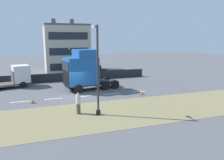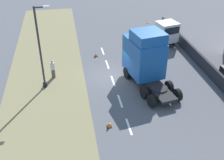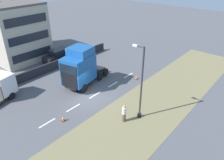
{
  "view_description": "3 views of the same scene",
  "coord_description": "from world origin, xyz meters",
  "px_view_note": "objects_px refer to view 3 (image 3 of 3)",
  "views": [
    {
      "loc": [
        -22.45,
        3.75,
        6.21
      ],
      "look_at": [
        -2.37,
        -3.06,
        2.07
      ],
      "focal_mm": 35.0,
      "sensor_mm": 36.0,
      "label": 1
    },
    {
      "loc": [
        -3.92,
        -22.12,
        13.32
      ],
      "look_at": [
        -0.47,
        -2.81,
        1.4
      ],
      "focal_mm": 45.0,
      "sensor_mm": 36.0,
      "label": 2
    },
    {
      "loc": [
        -14.95,
        14.02,
        13.21
      ],
      "look_at": [
        -2.78,
        -0.4,
        3.02
      ],
      "focal_mm": 35.0,
      "sensor_mm": 36.0,
      "label": 3
    }
  ],
  "objects_px": {
    "flatbed_truck": "(0,88)",
    "traffic_cone_trailing": "(63,118)",
    "lorry_cab": "(80,68)",
    "pedestrian": "(124,114)",
    "lamp_post": "(141,88)",
    "parked_car": "(58,55)",
    "traffic_cone_lead": "(136,77)"
  },
  "relations": [
    {
      "from": "lamp_post",
      "to": "traffic_cone_trailing",
      "type": "height_order",
      "value": "lamp_post"
    },
    {
      "from": "pedestrian",
      "to": "traffic_cone_lead",
      "type": "relative_size",
      "value": 3.09
    },
    {
      "from": "lorry_cab",
      "to": "lamp_post",
      "type": "bearing_deg",
      "value": 165.53
    },
    {
      "from": "lorry_cab",
      "to": "pedestrian",
      "type": "relative_size",
      "value": 3.85
    },
    {
      "from": "flatbed_truck",
      "to": "lamp_post",
      "type": "height_order",
      "value": "lamp_post"
    },
    {
      "from": "lorry_cab",
      "to": "parked_car",
      "type": "bearing_deg",
      "value": -30.63
    },
    {
      "from": "flatbed_truck",
      "to": "lamp_post",
      "type": "xyz_separation_m",
      "value": [
        -13.19,
        -7.03,
        1.82
      ]
    },
    {
      "from": "pedestrian",
      "to": "traffic_cone_lead",
      "type": "xyz_separation_m",
      "value": [
        3.9,
        -7.73,
        -0.6
      ]
    },
    {
      "from": "pedestrian",
      "to": "traffic_cone_lead",
      "type": "bearing_deg",
      "value": -63.23
    },
    {
      "from": "pedestrian",
      "to": "lorry_cab",
      "type": "bearing_deg",
      "value": -14.2
    },
    {
      "from": "flatbed_truck",
      "to": "traffic_cone_trailing",
      "type": "height_order",
      "value": "flatbed_truck"
    },
    {
      "from": "parked_car",
      "to": "pedestrian",
      "type": "bearing_deg",
      "value": 157.75
    },
    {
      "from": "traffic_cone_lead",
      "to": "lamp_post",
      "type": "bearing_deg",
      "value": 126.23
    },
    {
      "from": "lorry_cab",
      "to": "pedestrian",
      "type": "height_order",
      "value": "lorry_cab"
    },
    {
      "from": "traffic_cone_trailing",
      "to": "lorry_cab",
      "type": "bearing_deg",
      "value": -57.35
    },
    {
      "from": "parked_car",
      "to": "traffic_cone_trailing",
      "type": "height_order",
      "value": "parked_car"
    },
    {
      "from": "flatbed_truck",
      "to": "traffic_cone_lead",
      "type": "relative_size",
      "value": 10.12
    },
    {
      "from": "pedestrian",
      "to": "traffic_cone_trailing",
      "type": "bearing_deg",
      "value": 39.65
    },
    {
      "from": "parked_car",
      "to": "lorry_cab",
      "type": "bearing_deg",
      "value": 155.01
    },
    {
      "from": "lorry_cab",
      "to": "traffic_cone_lead",
      "type": "relative_size",
      "value": 11.89
    },
    {
      "from": "flatbed_truck",
      "to": "pedestrian",
      "type": "relative_size",
      "value": 3.28
    },
    {
      "from": "lamp_post",
      "to": "parked_car",
      "type": "bearing_deg",
      "value": -11.59
    },
    {
      "from": "traffic_cone_lead",
      "to": "traffic_cone_trailing",
      "type": "height_order",
      "value": "same"
    },
    {
      "from": "pedestrian",
      "to": "traffic_cone_trailing",
      "type": "distance_m",
      "value": 5.75
    },
    {
      "from": "flatbed_truck",
      "to": "traffic_cone_lead",
      "type": "bearing_deg",
      "value": 43.39
    },
    {
      "from": "flatbed_truck",
      "to": "traffic_cone_trailing",
      "type": "xyz_separation_m",
      "value": [
        -8.11,
        -1.89,
        -1.16
      ]
    },
    {
      "from": "lorry_cab",
      "to": "pedestrian",
      "type": "distance_m",
      "value": 8.44
    },
    {
      "from": "parked_car",
      "to": "traffic_cone_lead",
      "type": "distance_m",
      "value": 12.54
    },
    {
      "from": "flatbed_truck",
      "to": "pedestrian",
      "type": "bearing_deg",
      "value": 10.24
    },
    {
      "from": "lamp_post",
      "to": "traffic_cone_lead",
      "type": "relative_size",
      "value": 12.34
    },
    {
      "from": "lorry_cab",
      "to": "lamp_post",
      "type": "height_order",
      "value": "lamp_post"
    },
    {
      "from": "traffic_cone_trailing",
      "to": "flatbed_truck",
      "type": "bearing_deg",
      "value": 13.11
    }
  ]
}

